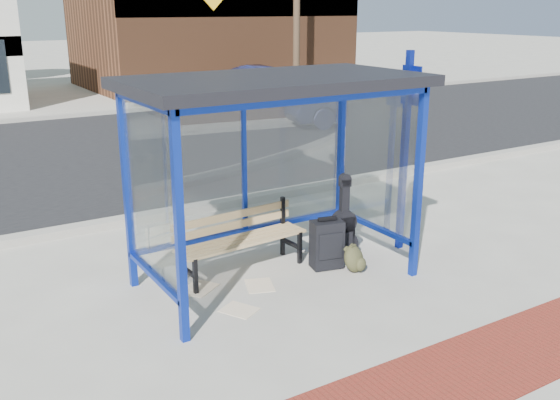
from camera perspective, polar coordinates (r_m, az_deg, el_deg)
ground at (r=7.55m, az=-0.38°, el=-7.30°), size 120.00×120.00×0.00m
brick_paver_strip at (r=5.76m, az=13.73°, el=-16.23°), size 60.00×1.00×0.01m
curb_near at (r=9.96m, az=-9.08°, el=-0.99°), size 60.00×0.25×0.12m
street_asphalt at (r=14.66m, az=-16.87°, el=4.14°), size 60.00×10.00×0.00m
curb_far at (r=19.55m, az=-20.89°, el=7.05°), size 60.00×0.25×0.12m
far_sidewalk at (r=21.41m, az=-21.90°, el=7.58°), size 60.00×4.00×0.01m
bus_shelter at (r=7.01m, az=-0.72°, el=8.49°), size 3.30×1.80×2.42m
storefront_brown at (r=26.97m, az=-6.54°, el=17.25°), size 10.00×7.08×6.40m
bench at (r=7.64m, az=-3.74°, el=-3.39°), size 1.71×0.54×0.80m
guitar_bag at (r=8.06m, az=5.82°, el=-2.76°), size 0.41×0.19×1.07m
suitcase at (r=7.79m, az=4.30°, el=-4.08°), size 0.43×0.33×0.67m
backpack at (r=7.76m, az=6.85°, el=-5.42°), size 0.34×0.32×0.34m
sign_post at (r=8.27m, az=11.41°, el=5.32°), size 0.10×0.33×2.63m
newspaper_a at (r=7.38m, az=-7.44°, el=-8.02°), size 0.53×0.50×0.01m
newspaper_b at (r=6.85m, az=-3.74°, el=-10.00°), size 0.43×0.47×0.01m
newspaper_c at (r=7.40m, az=-1.87°, el=-7.82°), size 0.43×0.48×0.01m
parked_car at (r=21.36m, az=-0.95°, el=10.49°), size 3.97×1.73×1.27m
fire_hydrant at (r=24.19m, az=3.92°, el=10.57°), size 0.28×0.19×0.65m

